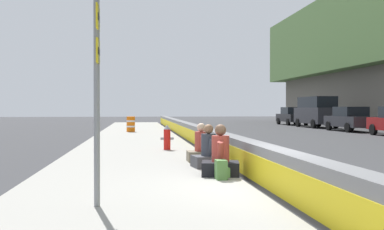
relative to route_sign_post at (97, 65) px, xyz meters
name	(u,v)px	position (x,y,z in m)	size (l,w,h in m)	color
ground_plane	(277,194)	(1.36, -3.18, -2.23)	(160.00, 160.00, 0.00)	#353538
sidewalk_strip	(134,193)	(1.36, -0.53, -2.16)	(80.00, 4.40, 0.14)	gray
jersey_barrier	(277,171)	(1.36, -3.18, -1.81)	(76.00, 0.45, 0.85)	slate
route_sign_post	(97,65)	(0.00, 0.00, 0.00)	(0.44, 0.09, 3.60)	gray
fire_hydrant	(167,137)	(9.20, -1.64, -1.65)	(0.26, 0.46, 0.88)	red
seated_person_foreground	(220,159)	(2.89, -2.39, -1.75)	(0.81, 0.91, 1.11)	black
seated_person_middle	(209,154)	(4.28, -2.35, -1.76)	(0.75, 0.85, 1.07)	#424247
seated_person_rear	(201,149)	(5.53, -2.34, -1.76)	(0.67, 0.76, 1.05)	#706651
backpack	(222,170)	(2.34, -2.31, -1.90)	(0.32, 0.28, 0.40)	#4C7A3D
construction_barrel	(131,124)	(21.81, -0.22, -1.61)	(0.54, 0.54, 0.95)	orange
parked_car_midline	(350,119)	(23.32, -15.28, -1.37)	(4.54, 2.04, 1.71)	#28282D
parked_car_far	(316,111)	(29.68, -15.44, -0.88)	(5.15, 2.21, 2.56)	#28282D
parked_car_farther	(292,116)	(35.79, -15.46, -1.37)	(4.50, 1.95, 1.71)	black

